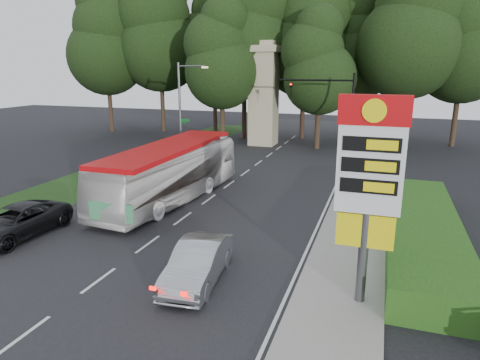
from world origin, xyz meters
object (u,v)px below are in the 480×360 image
(monument, at_px, (264,93))
(suv_charcoal, at_px, (16,222))
(gas_station_pylon, at_px, (369,174))
(streetlight_signs, at_px, (182,106))
(transit_bus, at_px, (170,173))
(traffic_signal_mast, at_px, (336,105))
(sedan_silver, at_px, (198,263))

(monument, relative_size, suv_charcoal, 1.92)
(gas_station_pylon, height_order, streetlight_signs, streetlight_signs)
(monument, distance_m, suv_charcoal, 27.79)
(transit_bus, bearing_deg, streetlight_signs, 118.20)
(gas_station_pylon, xyz_separation_m, transit_bus, (-11.24, 8.13, -2.80))
(gas_station_pylon, relative_size, streetlight_signs, 0.86)
(gas_station_pylon, height_order, traffic_signal_mast, traffic_signal_mast)
(traffic_signal_mast, relative_size, streetlight_signs, 0.90)
(monument, bearing_deg, traffic_signal_mast, -38.00)
(transit_bus, height_order, sedan_silver, transit_bus)
(streetlight_signs, distance_m, monument, 9.44)
(suv_charcoal, bearing_deg, streetlight_signs, 94.61)
(traffic_signal_mast, bearing_deg, streetlight_signs, -171.08)
(streetlight_signs, distance_m, sedan_silver, 23.18)
(gas_station_pylon, bearing_deg, monument, 111.80)
(gas_station_pylon, relative_size, suv_charcoal, 1.31)
(traffic_signal_mast, bearing_deg, gas_station_pylon, -80.91)
(streetlight_signs, xyz_separation_m, transit_bus, (4.95, -11.88, -2.79))
(transit_bus, bearing_deg, suv_charcoal, -114.27)
(gas_station_pylon, bearing_deg, suv_charcoal, 176.71)
(gas_station_pylon, xyz_separation_m, streetlight_signs, (-16.19, 20.01, -0.01))
(monument, height_order, transit_bus, monument)
(transit_bus, distance_m, sedan_silver, 10.15)
(monument, bearing_deg, transit_bus, -90.11)
(streetlight_signs, bearing_deg, traffic_signal_mast, 8.92)
(streetlight_signs, bearing_deg, transit_bus, -67.39)
(transit_bus, relative_size, suv_charcoal, 2.27)
(streetlight_signs, xyz_separation_m, monument, (4.99, 7.99, 0.67))
(traffic_signal_mast, bearing_deg, suv_charcoal, -119.36)
(gas_station_pylon, xyz_separation_m, traffic_signal_mast, (-3.52, 22.00, 0.22))
(suv_charcoal, bearing_deg, traffic_signal_mast, 62.89)
(traffic_signal_mast, distance_m, transit_bus, 16.16)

